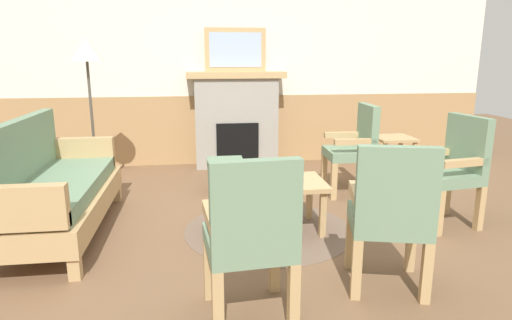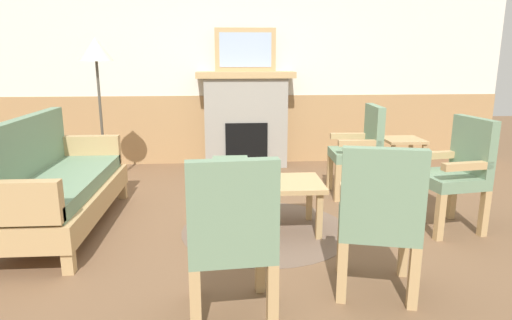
% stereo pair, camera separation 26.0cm
% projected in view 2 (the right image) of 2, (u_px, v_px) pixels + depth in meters
% --- Properties ---
extents(ground_plane, '(14.00, 14.00, 0.00)m').
position_uv_depth(ground_plane, '(259.00, 230.00, 3.86)').
color(ground_plane, brown).
extents(wall_back, '(7.20, 0.14, 2.70)m').
position_uv_depth(wall_back, '(245.00, 69.00, 6.08)').
color(wall_back, silver).
rests_on(wall_back, ground_plane).
extents(fireplace, '(1.30, 0.44, 1.28)m').
position_uv_depth(fireplace, '(246.00, 119.00, 5.99)').
color(fireplace, gray).
rests_on(fireplace, ground_plane).
extents(framed_picture, '(0.80, 0.04, 0.56)m').
position_uv_depth(framed_picture, '(245.00, 50.00, 5.78)').
color(framed_picture, tan).
rests_on(framed_picture, fireplace).
extents(couch, '(0.70, 1.80, 0.98)m').
position_uv_depth(couch, '(57.00, 186.00, 3.80)').
color(couch, tan).
rests_on(couch, ground_plane).
extents(coffee_table, '(0.96, 0.56, 0.44)m').
position_uv_depth(coffee_table, '(266.00, 188.00, 3.78)').
color(coffee_table, tan).
rests_on(coffee_table, ground_plane).
extents(round_rug, '(1.47, 1.47, 0.01)m').
position_uv_depth(round_rug, '(266.00, 230.00, 3.87)').
color(round_rug, brown).
rests_on(round_rug, ground_plane).
extents(book_on_table, '(0.24, 0.23, 0.03)m').
position_uv_depth(book_on_table, '(251.00, 178.00, 3.82)').
color(book_on_table, maroon).
rests_on(book_on_table, coffee_table).
extents(footstool, '(0.40, 0.40, 0.36)m').
position_uv_depth(footstool, '(230.00, 166.00, 4.94)').
color(footstool, tan).
rests_on(footstool, ground_plane).
extents(armchair_near_fireplace, '(0.50, 0.50, 0.98)m').
position_uv_depth(armchair_near_fireplace, '(361.00, 147.00, 4.72)').
color(armchair_near_fireplace, tan).
rests_on(armchair_near_fireplace, ground_plane).
extents(armchair_by_window_left, '(0.55, 0.55, 0.98)m').
position_uv_depth(armchair_by_window_left, '(458.00, 169.00, 3.80)').
color(armchair_by_window_left, tan).
rests_on(armchair_by_window_left, ground_plane).
extents(armchair_front_left, '(0.58, 0.58, 0.98)m').
position_uv_depth(armchair_front_left, '(379.00, 214.00, 2.72)').
color(armchair_front_left, tan).
rests_on(armchair_front_left, ground_plane).
extents(armchair_front_center, '(0.52, 0.52, 0.98)m').
position_uv_depth(armchair_front_center, '(231.00, 232.00, 2.44)').
color(armchair_front_center, tan).
rests_on(armchair_front_center, ground_plane).
extents(side_table, '(0.44, 0.44, 0.55)m').
position_uv_depth(side_table, '(402.00, 148.00, 5.14)').
color(side_table, tan).
rests_on(side_table, ground_plane).
extents(floor_lamp_by_couch, '(0.36, 0.36, 1.68)m').
position_uv_depth(floor_lamp_by_couch, '(96.00, 59.00, 4.80)').
color(floor_lamp_by_couch, '#332D28').
rests_on(floor_lamp_by_couch, ground_plane).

